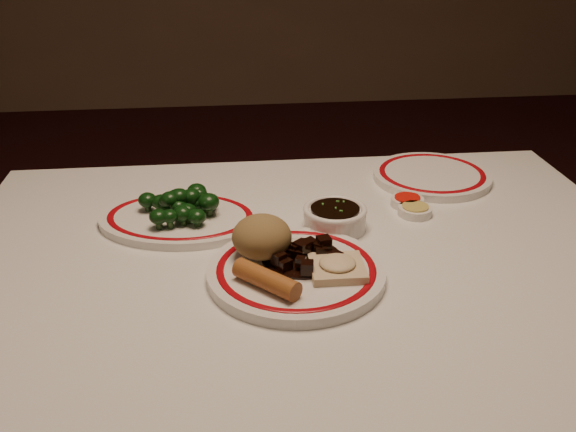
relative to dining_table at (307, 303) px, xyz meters
The scene contains 12 objects.
dining_table is the anchor object (origin of this frame).
main_plate 0.12m from the dining_table, 112.96° to the right, with size 0.34×0.34×0.02m.
rice_mound 0.16m from the dining_table, 165.68° to the right, with size 0.10×0.10×0.07m, color olive.
spring_roll 0.19m from the dining_table, 123.45° to the right, with size 0.03×0.03×0.11m, color #A76129.
fried_wonton 0.15m from the dining_table, 67.56° to the right, with size 0.08×0.08×0.02m.
stirfry_heap 0.13m from the dining_table, 110.47° to the right, with size 0.13×0.13×0.03m.
broccoli_plate 0.28m from the dining_table, 145.27° to the left, with size 0.34×0.31×0.02m.
broccoli_pile 0.29m from the dining_table, 143.63° to the left, with size 0.15×0.14×0.05m.
soy_bowl 0.16m from the dining_table, 57.22° to the left, with size 0.11×0.11×0.04m.
sweet_sour_dish 0.30m from the dining_table, 39.17° to the left, with size 0.06×0.06×0.02m.
mustard_dish 0.28m from the dining_table, 31.66° to the left, with size 0.06×0.06×0.02m.
far_plate 0.44m from the dining_table, 44.48° to the left, with size 0.31×0.31×0.02m.
Camera 1 is at (-0.13, -0.92, 1.28)m, focal length 40.00 mm.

